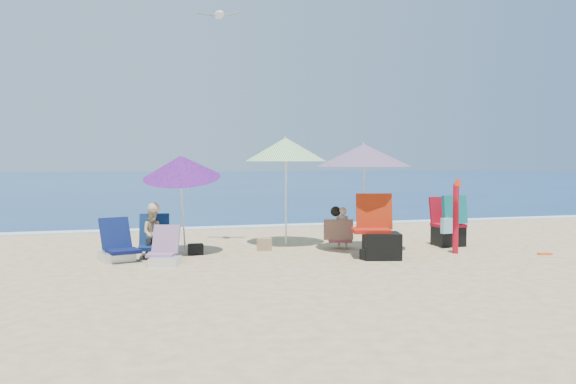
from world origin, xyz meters
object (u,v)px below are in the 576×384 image
object	(u,v)px
umbrella_turquoise	(364,155)
umbrella_blue	(181,167)
person_left	(154,233)
camp_chair_left	(379,239)
furled_umbrella	(456,211)
chair_navy	(118,250)
camp_chair_right	(449,228)
person_center	(340,228)
chair_rainbow	(165,255)
umbrella_striped	(286,149)
seagull	(219,15)

from	to	relation	value
umbrella_turquoise	umbrella_blue	xyz separation A→B (m)	(-3.28, 0.52, -0.21)
umbrella_blue	person_left	distance (m)	1.27
person_left	camp_chair_left	bearing A→B (deg)	-17.15
furled_umbrella	chair_navy	xyz separation A→B (m)	(-5.83, 0.88, -0.57)
camp_chair_right	person_center	size ratio (longest dim) A/B	1.24
chair_rainbow	person_center	size ratio (longest dim) A/B	0.93
umbrella_turquoise	person_left	size ratio (longest dim) A/B	2.12
umbrella_turquoise	person_left	xyz separation A→B (m)	(-3.79, 0.25, -1.34)
umbrella_striped	person_left	world-z (taller)	umbrella_striped
furled_umbrella	seagull	size ratio (longest dim) A/B	1.71
furled_umbrella	chair_navy	size ratio (longest dim) A/B	1.78
person_center	furled_umbrella	bearing A→B (deg)	-31.81
umbrella_blue	person_center	world-z (taller)	umbrella_blue
umbrella_striped	chair_navy	world-z (taller)	umbrella_striped
seagull	person_left	bearing A→B (deg)	-139.92
umbrella_turquoise	umbrella_striped	world-z (taller)	umbrella_striped
camp_chair_right	person_center	distance (m)	2.19
person_left	camp_chair_right	bearing A→B (deg)	-1.74
umbrella_striped	umbrella_blue	distance (m)	2.24
umbrella_blue	chair_rainbow	distance (m)	1.80
camp_chair_left	person_left	distance (m)	3.88
chair_rainbow	seagull	distance (m)	4.89
camp_chair_left	camp_chair_right	size ratio (longest dim) A/B	1.09
umbrella_striped	person_center	xyz separation A→B (m)	(0.82, -0.90, -1.50)
camp_chair_left	umbrella_striped	bearing A→B (deg)	117.51
chair_navy	seagull	world-z (taller)	seagull
camp_chair_right	chair_rainbow	bearing A→B (deg)	-173.62
umbrella_striped	camp_chair_right	distance (m)	3.54
camp_chair_right	seagull	bearing A→B (deg)	163.04
furled_umbrella	person_center	size ratio (longest dim) A/B	1.73
person_center	seagull	distance (m)	4.73
umbrella_turquoise	chair_navy	size ratio (longest dim) A/B	2.57
chair_rainbow	seagull	bearing A→B (deg)	57.45
umbrella_blue	chair_rainbow	world-z (taller)	umbrella_blue
camp_chair_right	umbrella_striped	bearing A→B (deg)	159.83
umbrella_striped	chair_navy	bearing A→B (deg)	-160.77
umbrella_turquoise	chair_navy	bearing A→B (deg)	179.27
person_center	person_left	xyz separation A→B (m)	(-3.44, -0.04, 0.04)
chair_rainbow	umbrella_striped	bearing A→B (deg)	34.48
camp_chair_left	person_left	size ratio (longest dim) A/B	1.16
umbrella_striped	person_center	bearing A→B (deg)	-47.55
umbrella_striped	camp_chair_right	xyz separation A→B (m)	(3.00, -1.10, -1.53)
camp_chair_left	person_left	world-z (taller)	camp_chair_left
chair_navy	camp_chair_left	distance (m)	4.41
umbrella_turquoise	seagull	bearing A→B (deg)	150.51
furled_umbrella	camp_chair_right	size ratio (longest dim) A/B	1.39
person_center	umbrella_blue	bearing A→B (deg)	175.32
umbrella_blue	chair_navy	distance (m)	1.83
person_left	seagull	bearing A→B (deg)	40.08
person_center	chair_navy	bearing A→B (deg)	-176.76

